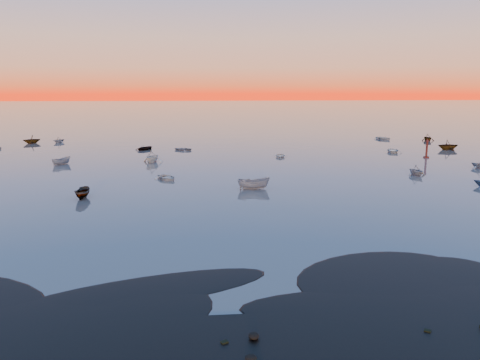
{
  "coord_description": "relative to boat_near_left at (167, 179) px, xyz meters",
  "views": [
    {
      "loc": [
        -8.26,
        -26.86,
        12.44
      ],
      "look_at": [
        -3.47,
        28.0,
        1.41
      ],
      "focal_mm": 35.0,
      "sensor_mm": 36.0,
      "label": 1
    }
  ],
  "objects": [
    {
      "name": "moored_fleet",
      "position": [
        12.78,
        16.64,
        0.0
      ],
      "size": [
        124.0,
        58.0,
        1.2
      ],
      "primitive_type": null,
      "color": "silver",
      "rests_on": "ground"
    },
    {
      "name": "ground",
      "position": [
        12.78,
        63.64,
        0.0
      ],
      "size": [
        600.0,
        600.0,
        0.0
      ],
      "primitive_type": "plane",
      "color": "#635952",
      "rests_on": "ground"
    },
    {
      "name": "boat_near_center",
      "position": [
        11.13,
        -7.07,
        0.0
      ],
      "size": [
        1.72,
        4.03,
        1.4
      ],
      "primitive_type": "imported",
      "rotation": [
        0.0,
        0.0,
        1.57
      ],
      "color": "slate",
      "rests_on": "ground"
    },
    {
      "name": "boat_near_left",
      "position": [
        0.0,
        0.0,
        0.0
      ],
      "size": [
        3.97,
        3.28,
        0.93
      ],
      "primitive_type": "imported",
      "rotation": [
        0.0,
        0.0,
        0.56
      ],
      "color": "silver",
      "rests_on": "ground"
    },
    {
      "name": "channel_marker",
      "position": [
        44.76,
        15.98,
        1.39
      ],
      "size": [
        0.99,
        0.99,
        3.52
      ],
      "color": "#45130E",
      "rests_on": "ground"
    },
    {
      "name": "boat_near_right",
      "position": [
        47.82,
        4.6,
        0.0
      ],
      "size": [
        3.49,
        2.65,
        1.11
      ],
      "primitive_type": "imported",
      "rotation": [
        0.0,
        0.0,
        3.58
      ],
      "color": "slate",
      "rests_on": "ground"
    },
    {
      "name": "mud_lobes",
      "position": [
        12.78,
        -37.36,
        0.01
      ],
      "size": [
        140.0,
        6.0,
        0.07
      ],
      "primitive_type": null,
      "color": "black",
      "rests_on": "ground"
    }
  ]
}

